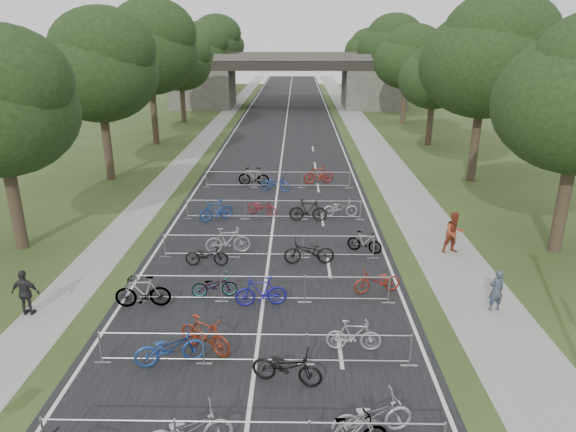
# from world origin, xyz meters

# --- Properties ---
(road) EXTENTS (11.00, 140.00, 0.01)m
(road) POSITION_xyz_m (0.00, 50.00, 0.01)
(road) COLOR black
(road) RESTS_ON ground
(sidewalk_right) EXTENTS (3.00, 140.00, 0.01)m
(sidewalk_right) POSITION_xyz_m (8.00, 50.00, 0.01)
(sidewalk_right) COLOR gray
(sidewalk_right) RESTS_ON ground
(sidewalk_left) EXTENTS (2.00, 140.00, 0.01)m
(sidewalk_left) POSITION_xyz_m (-7.50, 50.00, 0.01)
(sidewalk_left) COLOR gray
(sidewalk_left) RESTS_ON ground
(lane_markings) EXTENTS (0.12, 140.00, 0.00)m
(lane_markings) POSITION_xyz_m (0.00, 50.00, 0.00)
(lane_markings) COLOR silver
(lane_markings) RESTS_ON ground
(overpass_bridge) EXTENTS (31.00, 8.00, 7.05)m
(overpass_bridge) POSITION_xyz_m (0.00, 65.00, 3.53)
(overpass_bridge) COLOR #484440
(overpass_bridge) RESTS_ON ground
(tree_left_1) EXTENTS (7.56, 7.56, 11.53)m
(tree_left_1) POSITION_xyz_m (-11.39, 27.93, 7.30)
(tree_left_1) COLOR #33261C
(tree_left_1) RESTS_ON ground
(tree_right_1) EXTENTS (8.18, 8.18, 12.47)m
(tree_right_1) POSITION_xyz_m (13.11, 27.93, 7.90)
(tree_right_1) COLOR #33261C
(tree_right_1) RESTS_ON ground
(tree_left_2) EXTENTS (8.40, 8.40, 12.81)m
(tree_left_2) POSITION_xyz_m (-11.39, 39.93, 8.12)
(tree_left_2) COLOR #33261C
(tree_left_2) RESTS_ON ground
(tree_right_2) EXTENTS (6.16, 6.16, 9.39)m
(tree_right_2) POSITION_xyz_m (13.11, 39.93, 5.95)
(tree_right_2) COLOR #33261C
(tree_right_2) RESTS_ON ground
(tree_left_3) EXTENTS (6.72, 6.72, 10.25)m
(tree_left_3) POSITION_xyz_m (-11.39, 51.93, 6.49)
(tree_left_3) COLOR #33261C
(tree_left_3) RESTS_ON ground
(tree_right_3) EXTENTS (7.17, 7.17, 10.93)m
(tree_right_3) POSITION_xyz_m (13.11, 51.93, 6.92)
(tree_right_3) COLOR #33261C
(tree_right_3) RESTS_ON ground
(tree_left_4) EXTENTS (7.56, 7.56, 11.53)m
(tree_left_4) POSITION_xyz_m (-11.39, 63.93, 7.30)
(tree_left_4) COLOR #33261C
(tree_left_4) RESTS_ON ground
(tree_right_4) EXTENTS (8.18, 8.18, 12.47)m
(tree_right_4) POSITION_xyz_m (13.11, 63.93, 7.90)
(tree_right_4) COLOR #33261C
(tree_right_4) RESTS_ON ground
(tree_left_5) EXTENTS (8.40, 8.40, 12.81)m
(tree_left_5) POSITION_xyz_m (-11.39, 75.93, 8.12)
(tree_left_5) COLOR #33261C
(tree_left_5) RESTS_ON ground
(tree_right_5) EXTENTS (6.16, 6.16, 9.39)m
(tree_right_5) POSITION_xyz_m (13.11, 75.93, 5.95)
(tree_right_5) COLOR #33261C
(tree_right_5) RESTS_ON ground
(tree_left_6) EXTENTS (6.72, 6.72, 10.25)m
(tree_left_6) POSITION_xyz_m (-11.39, 87.93, 6.49)
(tree_left_6) COLOR #33261C
(tree_left_6) RESTS_ON ground
(tree_right_6) EXTENTS (7.17, 7.17, 10.93)m
(tree_right_6) POSITION_xyz_m (13.11, 87.93, 6.92)
(tree_right_6) COLOR #33261C
(tree_right_6) RESTS_ON ground
(barrier_row_2) EXTENTS (9.70, 0.08, 1.10)m
(barrier_row_2) POSITION_xyz_m (0.00, 7.20, 0.55)
(barrier_row_2) COLOR #A7AAAF
(barrier_row_2) RESTS_ON ground
(barrier_row_3) EXTENTS (9.70, 0.08, 1.10)m
(barrier_row_3) POSITION_xyz_m (0.00, 11.00, 0.55)
(barrier_row_3) COLOR #A7AAAF
(barrier_row_3) RESTS_ON ground
(barrier_row_4) EXTENTS (9.70, 0.08, 1.10)m
(barrier_row_4) POSITION_xyz_m (0.00, 15.00, 0.55)
(barrier_row_4) COLOR #A7AAAF
(barrier_row_4) RESTS_ON ground
(barrier_row_5) EXTENTS (9.70, 0.08, 1.10)m
(barrier_row_5) POSITION_xyz_m (0.00, 20.00, 0.55)
(barrier_row_5) COLOR #A7AAAF
(barrier_row_5) RESTS_ON ground
(barrier_row_6) EXTENTS (9.70, 0.08, 1.10)m
(barrier_row_6) POSITION_xyz_m (0.00, 26.00, 0.55)
(barrier_row_6) COLOR #A7AAAF
(barrier_row_6) RESTS_ON ground
(bike_5) EXTENTS (2.21, 1.29, 1.10)m
(bike_5) POSITION_xyz_m (-1.30, 3.87, 0.55)
(bike_5) COLOR #939299
(bike_5) RESTS_ON ground
(bike_7) EXTENTS (2.18, 1.16, 1.09)m
(bike_7) POSITION_xyz_m (3.09, 4.43, 0.54)
(bike_7) COLOR #A5A5AD
(bike_7) RESTS_ON ground
(bike_8) EXTENTS (2.21, 1.30, 1.10)m
(bike_8) POSITION_xyz_m (-2.52, 7.22, 0.55)
(bike_8) COLOR navy
(bike_8) RESTS_ON ground
(bike_9) EXTENTS (1.98, 1.49, 1.19)m
(bike_9) POSITION_xyz_m (-1.59, 7.86, 0.59)
(bike_9) COLOR maroon
(bike_9) RESTS_ON ground
(bike_10) EXTENTS (2.14, 1.16, 1.07)m
(bike_10) POSITION_xyz_m (0.97, 6.37, 0.53)
(bike_10) COLOR black
(bike_10) RESTS_ON ground
(bike_11) EXTENTS (1.77, 0.58, 1.05)m
(bike_11) POSITION_xyz_m (3.01, 8.00, 0.52)
(bike_11) COLOR #9B9BA2
(bike_11) RESTS_ON ground
(bike_12) EXTENTS (2.03, 0.72, 1.20)m
(bike_12) POSITION_xyz_m (-4.30, 10.60, 0.60)
(bike_12) COLOR #A7AAAF
(bike_12) RESTS_ON ground
(bike_13) EXTENTS (1.76, 0.81, 0.89)m
(bike_13) POSITION_xyz_m (-1.85, 11.42, 0.45)
(bike_13) COLOR #A7AAAF
(bike_13) RESTS_ON ground
(bike_14) EXTENTS (1.94, 0.77, 1.14)m
(bike_14) POSITION_xyz_m (-0.05, 10.75, 0.57)
(bike_14) COLOR navy
(bike_14) RESTS_ON ground
(bike_15) EXTENTS (1.95, 1.07, 0.97)m
(bike_15) POSITION_xyz_m (4.30, 11.82, 0.49)
(bike_15) COLOR maroon
(bike_15) RESTS_ON ground
(bike_16) EXTENTS (1.83, 0.64, 0.96)m
(bike_16) POSITION_xyz_m (-2.59, 14.15, 0.48)
(bike_16) COLOR black
(bike_16) RESTS_ON ground
(bike_17) EXTENTS (2.09, 0.84, 1.22)m
(bike_17) POSITION_xyz_m (-1.85, 15.46, 0.61)
(bike_17) COLOR gray
(bike_17) RESTS_ON ground
(bike_18) EXTENTS (2.18, 0.85, 1.13)m
(bike_18) POSITION_xyz_m (1.76, 14.40, 0.56)
(bike_18) COLOR black
(bike_18) RESTS_ON ground
(bike_19) EXTENTS (1.67, 1.08, 0.98)m
(bike_19) POSITION_xyz_m (4.30, 15.71, 0.49)
(bike_19) COLOR #A7AAAF
(bike_19) RESTS_ON ground
(bike_20) EXTENTS (1.90, 1.40, 1.13)m
(bike_20) POSITION_xyz_m (-3.04, 19.78, 0.57)
(bike_20) COLOR navy
(bike_20) RESTS_ON ground
(bike_21) EXTENTS (1.79, 1.17, 0.89)m
(bike_21) POSITION_xyz_m (-0.67, 20.75, 0.45)
(bike_21) COLOR maroon
(bike_21) RESTS_ON ground
(bike_22) EXTENTS (2.02, 0.69, 1.20)m
(bike_22) POSITION_xyz_m (1.82, 19.77, 0.60)
(bike_22) COLOR black
(bike_22) RESTS_ON ground
(bike_23) EXTENTS (1.89, 0.77, 0.97)m
(bike_23) POSITION_xyz_m (3.58, 20.53, 0.49)
(bike_23) COLOR #A5A5AC
(bike_23) RESTS_ON ground
(bike_25) EXTENTS (2.13, 0.93, 1.24)m
(bike_25) POSITION_xyz_m (-1.57, 26.39, 0.62)
(bike_25) COLOR #A7AAAF
(bike_25) RESTS_ON ground
(bike_26) EXTENTS (1.99, 1.14, 0.99)m
(bike_26) POSITION_xyz_m (-0.13, 25.30, 0.50)
(bike_26) COLOR navy
(bike_26) RESTS_ON ground
(bike_27) EXTENTS (2.13, 1.14, 1.23)m
(bike_27) POSITION_xyz_m (2.66, 27.04, 0.62)
(bike_27) COLOR maroon
(bike_27) RESTS_ON ground
(pedestrian_a) EXTENTS (0.64, 0.49, 1.57)m
(pedestrian_a) POSITION_xyz_m (8.30, 10.58, 0.79)
(pedestrian_a) COLOR #343D4E
(pedestrian_a) RESTS_ON ground
(pedestrian_b) EXTENTS (1.04, 0.88, 1.91)m
(pedestrian_b) POSITION_xyz_m (8.28, 15.73, 0.96)
(pedestrian_b) COLOR maroon
(pedestrian_b) RESTS_ON ground
(pedestrian_c) EXTENTS (1.01, 0.46, 1.69)m
(pedestrian_c) POSITION_xyz_m (-8.20, 9.99, 0.84)
(pedestrian_c) COLOR #252527
(pedestrian_c) RESTS_ON ground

